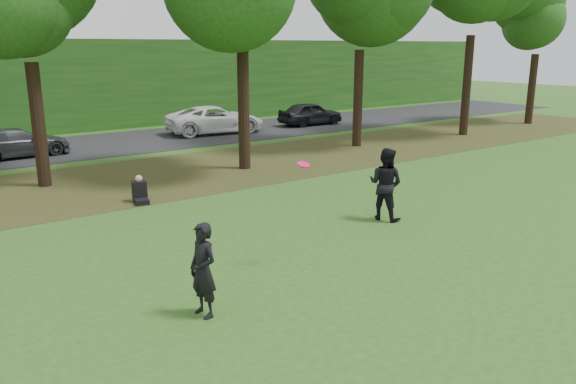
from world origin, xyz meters
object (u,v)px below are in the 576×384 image
object	(u,v)px
frisbee	(303,165)
player_left	(203,270)
player_right	(385,184)
seated_person	(140,192)

from	to	relation	value
frisbee	player_left	bearing A→B (deg)	-163.32
player_right	seated_person	distance (m)	7.39
player_right	seated_person	world-z (taller)	player_right
player_left	seated_person	bearing A→B (deg)	157.98
player_left	seated_person	world-z (taller)	player_left
player_left	frisbee	distance (m)	3.27
player_right	seated_person	size ratio (longest dim) A/B	2.39
frisbee	seated_person	size ratio (longest dim) A/B	0.35
player_right	frisbee	world-z (taller)	frisbee
player_left	seated_person	xyz separation A→B (m)	(1.91, 7.79, -0.54)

